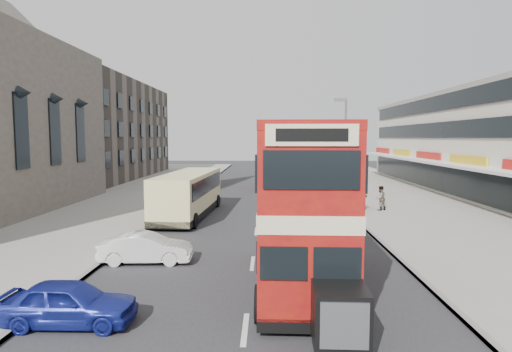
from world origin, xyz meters
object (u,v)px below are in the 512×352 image
(street_lamp, at_px, (344,142))
(cyclist, at_px, (307,197))
(bus_main, at_px, (301,205))
(car_left_near, at_px, (69,303))
(pedestrian_near, at_px, (380,198))
(bus_second, at_px, (288,162))
(pedestrian_far, at_px, (341,176))
(car_left_front, at_px, (146,248))
(car_right_a, at_px, (334,203))
(coach, at_px, (189,192))
(car_right_b, at_px, (318,193))

(street_lamp, bearing_deg, cyclist, -167.19)
(bus_main, height_order, car_left_near, bus_main)
(car_left_near, xyz_separation_m, pedestrian_near, (13.19, 18.02, 0.37))
(bus_second, distance_m, pedestrian_far, 6.73)
(street_lamp, relative_size, cyclist, 4.24)
(bus_main, bearing_deg, cyclist, -94.65)
(car_left_front, distance_m, pedestrian_near, 17.62)
(pedestrian_near, relative_size, pedestrian_far, 0.97)
(car_right_a, bearing_deg, bus_second, -176.03)
(car_left_near, bearing_deg, bus_second, -13.57)
(coach, height_order, car_left_front, coach)
(bus_main, xyz_separation_m, car_left_front, (-6.13, 2.49, -2.22))
(bus_main, height_order, pedestrian_far, bus_main)
(coach, height_order, car_right_a, coach)
(street_lamp, relative_size, pedestrian_near, 4.79)
(pedestrian_far, height_order, cyclist, cyclist)
(cyclist, bearing_deg, street_lamp, 7.01)
(coach, distance_m, car_left_near, 16.35)
(bus_second, bearing_deg, car_right_b, 111.25)
(bus_main, relative_size, bus_second, 1.05)
(car_left_near, bearing_deg, coach, -1.18)
(pedestrian_far, xyz_separation_m, cyclist, (-4.90, -13.07, -0.39))
(car_left_front, distance_m, pedestrian_far, 31.20)
(street_lamp, bearing_deg, car_right_b, 132.00)
(car_right_b, distance_m, pedestrian_near, 6.80)
(car_right_a, bearing_deg, car_left_front, -44.59)
(pedestrian_near, distance_m, pedestrian_far, 16.23)
(car_left_front, height_order, car_right_b, car_left_front)
(car_left_near, bearing_deg, pedestrian_far, -21.34)
(pedestrian_far, bearing_deg, bus_main, -108.95)
(bus_second, height_order, pedestrian_near, bus_second)
(bus_main, xyz_separation_m, car_right_a, (3.47, 15.00, -2.21))
(street_lamp, distance_m, car_left_near, 24.97)
(street_lamp, distance_m, car_right_a, 5.58)
(bus_second, height_order, coach, bus_second)
(bus_second, xyz_separation_m, car_left_front, (-7.06, -25.46, -2.05))
(bus_second, height_order, car_left_near, bus_second)
(car_right_b, relative_size, pedestrian_far, 2.31)
(car_left_near, bearing_deg, bus_main, -63.06)
(bus_main, bearing_deg, car_right_b, -97.09)
(bus_main, height_order, cyclist, bus_main)
(bus_second, relative_size, car_left_front, 2.51)
(bus_second, xyz_separation_m, cyclist, (0.93, -10.12, -2.02))
(car_left_front, bearing_deg, bus_second, -18.62)
(car_left_near, bearing_deg, street_lamp, -27.51)
(car_right_b, xyz_separation_m, pedestrian_near, (3.59, -5.76, 0.43))
(bus_second, height_order, car_right_b, bus_second)
(street_lamp, bearing_deg, car_left_front, -124.23)
(bus_main, relative_size, pedestrian_far, 5.60)
(car_left_near, xyz_separation_m, car_right_b, (9.61, 23.78, -0.06))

